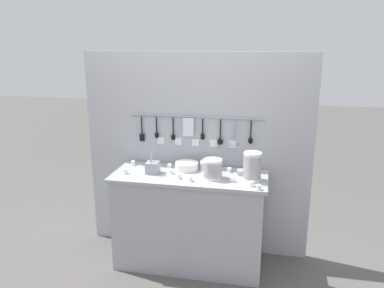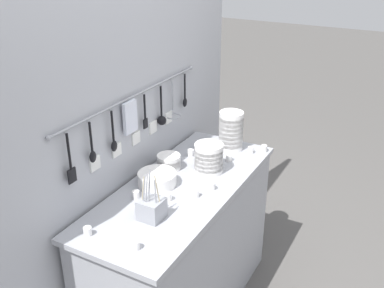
{
  "view_description": "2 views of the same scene",
  "coord_description": "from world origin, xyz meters",
  "px_view_note": "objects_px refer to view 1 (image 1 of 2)",
  "views": [
    {
      "loc": [
        0.65,
        -3.1,
        2.03
      ],
      "look_at": [
        0.03,
        -0.03,
        1.18
      ],
      "focal_mm": 35.0,
      "sensor_mm": 36.0,
      "label": 1
    },
    {
      "loc": [
        -1.84,
        -1.07,
        2.13
      ],
      "look_at": [
        0.07,
        -0.03,
        1.12
      ],
      "focal_mm": 42.0,
      "sensor_mm": 36.0,
      "label": 2
    }
  ],
  "objects_px": {
    "cup_front_left": "(170,166)",
    "cup_by_caddy": "(251,184)",
    "bowl_stack_short_front": "(252,167)",
    "cup_front_right": "(126,172)",
    "bowl_stack_wide_centre": "(213,169)",
    "bowl_stack_nested_right": "(208,165)",
    "cup_back_left": "(172,172)",
    "cup_edge_far": "(190,179)",
    "plate_stack": "(187,166)",
    "cup_mid_row": "(232,179)",
    "steel_mixing_bowl": "(244,172)",
    "cup_back_right": "(229,170)",
    "cup_centre": "(259,187)",
    "cutlery_caddy": "(153,167)",
    "cup_edge_near": "(133,163)",
    "cup_beside_plates": "(179,176)"
  },
  "relations": [
    {
      "from": "bowl_stack_nested_right",
      "to": "bowl_stack_short_front",
      "type": "bearing_deg",
      "value": -26.33
    },
    {
      "from": "steel_mixing_bowl",
      "to": "cup_mid_row",
      "type": "relative_size",
      "value": 3.08
    },
    {
      "from": "cutlery_caddy",
      "to": "cup_edge_near",
      "type": "height_order",
      "value": "cutlery_caddy"
    },
    {
      "from": "bowl_stack_short_front",
      "to": "cup_front_left",
      "type": "distance_m",
      "value": 0.81
    },
    {
      "from": "steel_mixing_bowl",
      "to": "cup_back_left",
      "type": "xyz_separation_m",
      "value": [
        -0.64,
        -0.12,
        0.0
      ]
    },
    {
      "from": "steel_mixing_bowl",
      "to": "cup_back_left",
      "type": "relative_size",
      "value": 3.08
    },
    {
      "from": "bowl_stack_wide_centre",
      "to": "cup_front_left",
      "type": "bearing_deg",
      "value": 155.42
    },
    {
      "from": "cup_front_left",
      "to": "cup_by_caddy",
      "type": "distance_m",
      "value": 0.85
    },
    {
      "from": "cup_edge_near",
      "to": "cup_back_right",
      "type": "distance_m",
      "value": 0.94
    },
    {
      "from": "cup_edge_far",
      "to": "cup_back_right",
      "type": "relative_size",
      "value": 1.0
    },
    {
      "from": "cup_back_left",
      "to": "cup_by_caddy",
      "type": "distance_m",
      "value": 0.74
    },
    {
      "from": "cup_edge_far",
      "to": "cup_front_right",
      "type": "relative_size",
      "value": 1.0
    },
    {
      "from": "cup_mid_row",
      "to": "cup_back_left",
      "type": "height_order",
      "value": "same"
    },
    {
      "from": "cup_edge_far",
      "to": "cup_edge_near",
      "type": "distance_m",
      "value": 0.71
    },
    {
      "from": "cup_mid_row",
      "to": "cup_by_caddy",
      "type": "distance_m",
      "value": 0.18
    },
    {
      "from": "plate_stack",
      "to": "cup_edge_far",
      "type": "height_order",
      "value": "plate_stack"
    },
    {
      "from": "bowl_stack_wide_centre",
      "to": "cup_edge_far",
      "type": "xyz_separation_m",
      "value": [
        -0.17,
        -0.11,
        -0.07
      ]
    },
    {
      "from": "cup_mid_row",
      "to": "cup_front_left",
      "type": "relative_size",
      "value": 1.0
    },
    {
      "from": "bowl_stack_short_front",
      "to": "cup_front_right",
      "type": "bearing_deg",
      "value": -177.25
    },
    {
      "from": "plate_stack",
      "to": "cup_mid_row",
      "type": "height_order",
      "value": "plate_stack"
    },
    {
      "from": "cup_front_left",
      "to": "cup_by_caddy",
      "type": "height_order",
      "value": "same"
    },
    {
      "from": "bowl_stack_short_front",
      "to": "bowl_stack_nested_right",
      "type": "bearing_deg",
      "value": 153.67
    },
    {
      "from": "steel_mixing_bowl",
      "to": "cup_mid_row",
      "type": "height_order",
      "value": "cup_mid_row"
    },
    {
      "from": "bowl_stack_wide_centre",
      "to": "cup_back_right",
      "type": "relative_size",
      "value": 4.13
    },
    {
      "from": "cup_back_right",
      "to": "cup_back_left",
      "type": "xyz_separation_m",
      "value": [
        -0.51,
        -0.15,
        0.0
      ]
    },
    {
      "from": "cup_back_right",
      "to": "bowl_stack_short_front",
      "type": "bearing_deg",
      "value": -39.64
    },
    {
      "from": "steel_mixing_bowl",
      "to": "cup_front_left",
      "type": "bearing_deg",
      "value": 176.71
    },
    {
      "from": "bowl_stack_wide_centre",
      "to": "cup_back_left",
      "type": "bearing_deg",
      "value": 173.53
    },
    {
      "from": "bowl_stack_short_front",
      "to": "cup_by_caddy",
      "type": "bearing_deg",
      "value": -88.56
    },
    {
      "from": "bowl_stack_nested_right",
      "to": "cup_back_left",
      "type": "relative_size",
      "value": 3.28
    },
    {
      "from": "cup_centre",
      "to": "plate_stack",
      "type": "bearing_deg",
      "value": 151.31
    },
    {
      "from": "steel_mixing_bowl",
      "to": "cup_front_right",
      "type": "bearing_deg",
      "value": -169.13
    },
    {
      "from": "cup_edge_far",
      "to": "cup_edge_near",
      "type": "xyz_separation_m",
      "value": [
        -0.63,
        0.32,
        0.0
      ]
    },
    {
      "from": "cup_beside_plates",
      "to": "cup_mid_row",
      "type": "bearing_deg",
      "value": 2.06
    },
    {
      "from": "steel_mixing_bowl",
      "to": "cup_front_left",
      "type": "relative_size",
      "value": 3.08
    },
    {
      "from": "plate_stack",
      "to": "cutlery_caddy",
      "type": "relative_size",
      "value": 0.8
    },
    {
      "from": "steel_mixing_bowl",
      "to": "cup_centre",
      "type": "bearing_deg",
      "value": -67.8
    },
    {
      "from": "bowl_stack_short_front",
      "to": "plate_stack",
      "type": "distance_m",
      "value": 0.64
    },
    {
      "from": "bowl_stack_nested_right",
      "to": "cup_front_left",
      "type": "height_order",
      "value": "bowl_stack_nested_right"
    },
    {
      "from": "bowl_stack_short_front",
      "to": "bowl_stack_wide_centre",
      "type": "xyz_separation_m",
      "value": [
        -0.34,
        -0.01,
        -0.04
      ]
    },
    {
      "from": "cup_by_caddy",
      "to": "cup_centre",
      "type": "bearing_deg",
      "value": -46.05
    },
    {
      "from": "bowl_stack_wide_centre",
      "to": "steel_mixing_bowl",
      "type": "height_order",
      "value": "bowl_stack_wide_centre"
    },
    {
      "from": "cup_beside_plates",
      "to": "plate_stack",
      "type": "bearing_deg",
      "value": 87.17
    },
    {
      "from": "steel_mixing_bowl",
      "to": "cup_edge_near",
      "type": "bearing_deg",
      "value": 177.37
    },
    {
      "from": "plate_stack",
      "to": "cup_front_left",
      "type": "relative_size",
      "value": 5.05
    },
    {
      "from": "cup_back_left",
      "to": "cup_by_caddy",
      "type": "relative_size",
      "value": 1.0
    },
    {
      "from": "bowl_stack_short_front",
      "to": "plate_stack",
      "type": "relative_size",
      "value": 1.18
    },
    {
      "from": "bowl_stack_nested_right",
      "to": "cup_mid_row",
      "type": "xyz_separation_m",
      "value": [
        0.26,
        -0.27,
        -0.02
      ]
    },
    {
      "from": "cup_mid_row",
      "to": "cup_by_caddy",
      "type": "bearing_deg",
      "value": -24.42
    },
    {
      "from": "bowl_stack_nested_right",
      "to": "cup_back_left",
      "type": "xyz_separation_m",
      "value": [
        -0.3,
        -0.18,
        -0.02
      ]
    }
  ]
}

